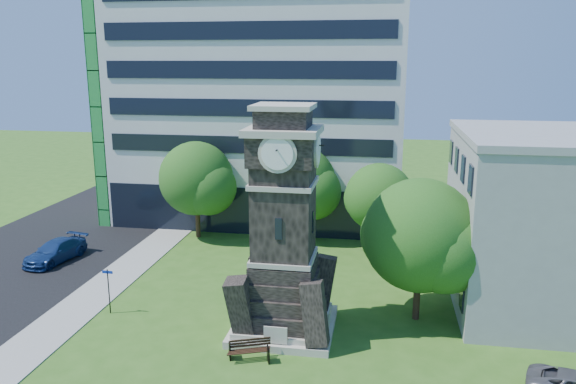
% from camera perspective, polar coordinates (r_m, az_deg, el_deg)
% --- Properties ---
extents(ground, '(160.00, 160.00, 0.00)m').
position_cam_1_polar(ground, '(30.51, -6.84, -14.92)').
color(ground, '#315C1A').
rests_on(ground, ground).
extents(sidewalk, '(3.00, 70.00, 0.06)m').
position_cam_1_polar(sidewalk, '(38.13, -18.66, -9.55)').
color(sidewalk, gray).
rests_on(sidewalk, ground).
extents(clock_tower, '(5.40, 5.40, 12.22)m').
position_cam_1_polar(clock_tower, '(29.58, -0.43, -4.62)').
color(clock_tower, '#B3AC9C').
rests_on(clock_tower, ground).
extents(office_tall, '(26.20, 15.11, 28.60)m').
position_cam_1_polar(office_tall, '(52.75, -2.58, 13.11)').
color(office_tall, silver).
rests_on(office_tall, ground).
extents(car_street_north, '(3.02, 5.52, 1.52)m').
position_cam_1_polar(car_street_north, '(44.52, -22.55, -5.58)').
color(car_street_north, navy).
rests_on(car_street_north, ground).
extents(park_bench, '(2.05, 0.55, 1.06)m').
position_cam_1_polar(park_bench, '(28.59, -3.97, -15.65)').
color(park_bench, black).
rests_on(park_bench, ground).
extents(street_sign, '(0.65, 0.06, 2.70)m').
position_cam_1_polar(street_sign, '(34.32, -17.78, -9.08)').
color(street_sign, black).
rests_on(street_sign, ground).
extents(tree_nw, '(6.63, 6.03, 8.00)m').
position_cam_1_polar(tree_nw, '(46.19, -9.20, 1.13)').
color(tree_nw, '#332114').
rests_on(tree_nw, ground).
extents(tree_nc, '(6.78, 6.16, 7.73)m').
position_cam_1_polar(tree_nc, '(45.53, 1.17, 0.71)').
color(tree_nc, '#332114').
rests_on(tree_nc, ground).
extents(tree_ne, '(5.49, 4.99, 7.14)m').
position_cam_1_polar(tree_ne, '(41.31, 9.34, -0.79)').
color(tree_ne, '#332114').
rests_on(tree_ne, ground).
extents(tree_east, '(6.96, 6.32, 8.14)m').
position_cam_1_polar(tree_east, '(31.83, 13.42, -4.63)').
color(tree_east, '#332114').
rests_on(tree_east, ground).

